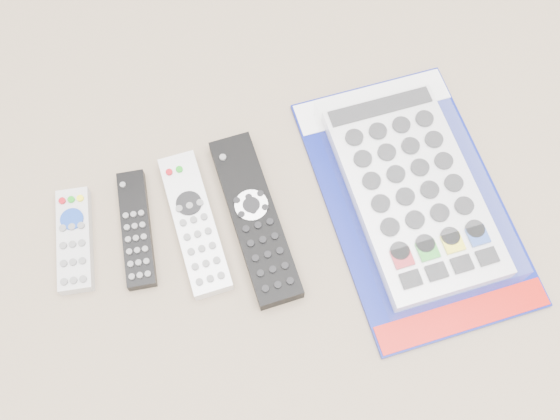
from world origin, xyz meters
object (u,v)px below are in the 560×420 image
object	(u,v)px
remote_slim_black	(136,229)
jumbo_remote_packaged	(414,190)
remote_small_grey	(75,240)
remote_large_black	(255,218)
remote_silver_dvd	(195,223)

from	to	relation	value
remote_slim_black	jumbo_remote_packaged	xyz separation A→B (m)	(0.35, -0.07, 0.01)
remote_small_grey	remote_large_black	xyz separation A→B (m)	(0.22, -0.05, 0.00)
jumbo_remote_packaged	remote_small_grey	bearing A→B (deg)	171.67
remote_small_grey	remote_silver_dvd	distance (m)	0.15
remote_silver_dvd	remote_small_grey	bearing A→B (deg)	170.95
remote_small_grey	remote_large_black	distance (m)	0.23
remote_small_grey	remote_large_black	size ratio (longest dim) A/B	0.60
remote_large_black	jumbo_remote_packaged	world-z (taller)	jumbo_remote_packaged
remote_slim_black	remote_small_grey	bearing A→B (deg)	-179.62
remote_slim_black	jumbo_remote_packaged	distance (m)	0.36
jumbo_remote_packaged	remote_slim_black	bearing A→B (deg)	171.11
remote_slim_black	jumbo_remote_packaged	size ratio (longest dim) A/B	0.43
remote_slim_black	remote_large_black	world-z (taller)	remote_large_black
remote_silver_dvd	jumbo_remote_packaged	world-z (taller)	jumbo_remote_packaged
remote_large_black	jumbo_remote_packaged	bearing A→B (deg)	-8.21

